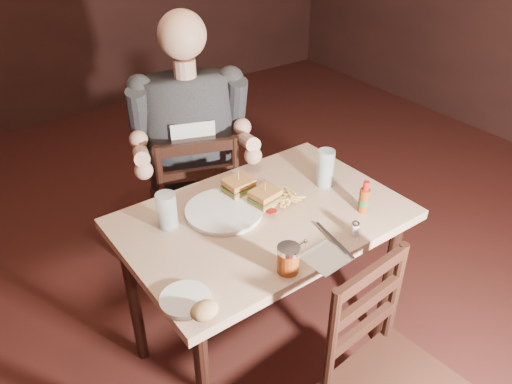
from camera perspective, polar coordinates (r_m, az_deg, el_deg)
room_shell at (r=1.37m, az=7.43°, el=11.12°), size 7.00×7.00×7.00m
main_table at (r=2.00m, az=0.83°, el=-4.78°), size 1.10×0.75×0.77m
chair_far at (r=2.57m, az=-6.95°, el=-1.50°), size 0.55×0.58×0.92m
diner at (r=2.29m, az=-7.56°, el=8.06°), size 0.66×0.59×0.95m
dinner_plate at (r=1.95m, az=-3.65°, el=-2.28°), size 0.30×0.30×0.02m
sandwich_left at (r=2.03m, az=-2.00°, el=1.18°), size 0.12×0.10×0.10m
sandwich_right at (r=1.96m, az=1.03°, el=-0.14°), size 0.12×0.11×0.10m
fries_pile at (r=1.99m, az=2.28°, el=-0.59°), size 0.24×0.17×0.04m
ketchup_dollop at (r=1.93m, az=1.77°, el=-2.17°), size 0.05×0.05×0.01m
glass_left at (r=1.88m, az=-10.15°, el=-2.08°), size 0.08×0.08×0.14m
glass_right at (r=2.11m, az=7.94°, el=2.72°), size 0.07×0.07×0.16m
hot_sauce at (r=1.98m, az=12.30°, el=-0.52°), size 0.04×0.04×0.14m
salt_shaker at (r=1.86m, az=11.25°, el=-4.13°), size 0.03×0.03×0.06m
syrup_dispenser at (r=1.66m, az=3.71°, el=-7.67°), size 0.08×0.08×0.10m
napkin at (r=1.76m, az=8.00°, el=-7.44°), size 0.16×0.15×0.00m
knife at (r=1.83m, az=8.90°, el=-5.42°), size 0.05×0.23×0.01m
fork at (r=1.83m, az=8.81°, el=-5.47°), size 0.04×0.17×0.01m
side_plate at (r=1.60m, az=-8.09°, el=-12.15°), size 0.16×0.16×0.01m
bread_roll at (r=1.52m, az=-5.90°, el=-13.32°), size 0.09×0.07×0.05m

